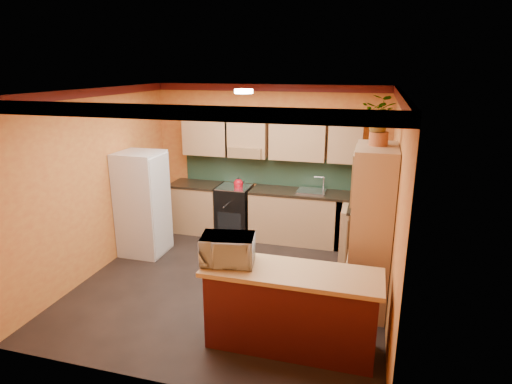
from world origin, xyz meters
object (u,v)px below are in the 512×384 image
base_cabinets_back (267,214)px  pantry (371,230)px  stove (234,211)px  breakfast_bar (291,311)px  fridge (143,204)px  microwave (228,249)px

base_cabinets_back → pantry: bearing=-46.6°
base_cabinets_back → stove: (-0.62, -0.00, 0.02)m
breakfast_bar → fridge: bearing=146.9°
stove → breakfast_bar: size_ratio=0.51×
microwave → pantry: bearing=26.2°
base_cabinets_back → stove: stove is taller
fridge → breakfast_bar: bearing=-33.1°
stove → fridge: fridge is taller
base_cabinets_back → fridge: size_ratio=2.15×
base_cabinets_back → breakfast_bar: same height
stove → microwave: 3.20m
stove → pantry: (2.42, -1.90, 0.59)m
base_cabinets_back → microwave: (0.30, -3.00, 0.65)m
base_cabinets_back → stove: size_ratio=4.01×
stove → breakfast_bar: (1.64, -3.00, -0.02)m
pantry → microwave: size_ratio=3.69×
fridge → breakfast_bar: fridge is taller
base_cabinets_back → microwave: 3.08m
stove → microwave: size_ratio=1.60×
pantry → microwave: (-1.49, -1.10, 0.04)m
base_cabinets_back → fridge: fridge is taller
stove → fridge: 1.70m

